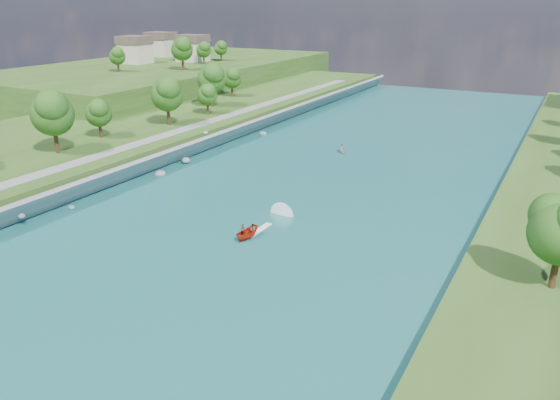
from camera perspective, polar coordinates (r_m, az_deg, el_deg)
The scene contains 10 objects.
ground at distance 64.73m, azimuth -7.99°, elevation -5.40°, with size 260.00×260.00×0.00m, color #2D5119.
river_water at distance 80.30m, azimuth 0.43°, elevation -0.01°, with size 55.00×240.00×0.10m, color #18585D.
berm_west at distance 111.40m, azimuth -22.98°, elevation 5.04°, with size 45.00×240.00×3.50m, color #2D5119.
ridge_west at distance 185.73m, azimuth -11.46°, elevation 12.53°, with size 60.00×120.00×9.00m, color #2D5119.
riprap_bank at distance 93.66m, azimuth -13.87°, elevation 3.46°, with size 4.81×236.00×4.14m.
riverside_path at distance 98.15m, azimuth -16.61°, elevation 5.03°, with size 3.00×200.00×0.10m, color gray.
ridge_houses at distance 192.61m, azimuth -12.14°, elevation 15.38°, with size 29.50×29.50×8.40m.
trees_ridge at distance 168.92m, azimuth -10.22°, elevation 15.02°, with size 19.10×43.62×10.91m.
motorboat at distance 68.77m, azimuth -2.59°, elevation -3.00°, with size 3.60×18.75×1.92m.
raft at distance 106.39m, azimuth 6.44°, elevation 5.15°, with size 3.16×3.20×1.66m.
Camera 1 is at (35.52, -46.54, 27.61)m, focal length 35.00 mm.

